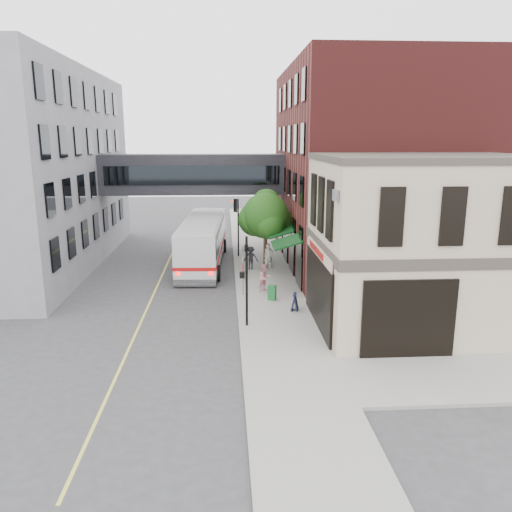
{
  "coord_description": "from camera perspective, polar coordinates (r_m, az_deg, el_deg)",
  "views": [
    {
      "loc": [
        -0.59,
        -21.27,
        9.2
      ],
      "look_at": [
        0.93,
        3.18,
        3.4
      ],
      "focal_mm": 35.0,
      "sensor_mm": 36.0,
      "label": 1
    }
  ],
  "objects": [
    {
      "name": "sandwich_board",
      "position": [
        27.01,
        4.45,
        -5.24
      ],
      "size": [
        0.46,
        0.6,
        0.95
      ],
      "primitive_type": "cube",
      "rotation": [
        0.0,
        0.0,
        -0.25
      ],
      "color": "black",
      "rests_on": "sidewalk_main"
    },
    {
      "name": "street_tree",
      "position": [
        35.01,
        1.05,
        4.62
      ],
      "size": [
        3.8,
        3.2,
        5.6
      ],
      "color": "#382619",
      "rests_on": "sidewalk_main"
    },
    {
      "name": "newspaper_box",
      "position": [
        28.66,
        1.86,
        -4.21
      ],
      "size": [
        0.53,
        0.5,
        0.84
      ],
      "primitive_type": "cube",
      "rotation": [
        0.0,
        0.0,
        -0.35
      ],
      "color": "#166228",
      "rests_on": "sidewalk_main"
    },
    {
      "name": "traffic_signal_far",
      "position": [
        38.73,
        -2.26,
        4.6
      ],
      "size": [
        0.53,
        0.28,
        4.5
      ],
      "color": "black",
      "rests_on": "sidewalk_main"
    },
    {
      "name": "lane_marking",
      "position": [
        32.89,
        -11.13,
        -3.17
      ],
      "size": [
        0.12,
        40.0,
        0.01
      ],
      "primitive_type": "cube",
      "color": "#D8CC4C",
      "rests_on": "ground"
    },
    {
      "name": "sidewalk_main",
      "position": [
        36.53,
        0.62,
        -1.15
      ],
      "size": [
        4.0,
        60.0,
        0.15
      ],
      "primitive_type": "cube",
      "color": "gray",
      "rests_on": "ground"
    },
    {
      "name": "pedestrian_a",
      "position": [
        35.24,
        1.43,
        -0.02
      ],
      "size": [
        0.79,
        0.67,
        1.85
      ],
      "primitive_type": "imported",
      "rotation": [
        0.0,
        0.0,
        0.41
      ],
      "color": "silver",
      "rests_on": "sidewalk_main"
    },
    {
      "name": "skyway_bridge",
      "position": [
        39.44,
        -7.14,
        9.29
      ],
      "size": [
        14.0,
        3.18,
        3.0
      ],
      "color": "black",
      "rests_on": "ground"
    },
    {
      "name": "ground",
      "position": [
        23.18,
        -1.83,
        -10.07
      ],
      "size": [
        120.0,
        120.0,
        0.0
      ],
      "primitive_type": "plane",
      "color": "#38383A",
      "rests_on": "ground"
    },
    {
      "name": "street_sign_pole",
      "position": [
        29.21,
        -1.51,
        -1.1
      ],
      "size": [
        0.08,
        0.75,
        3.0
      ],
      "color": "gray",
      "rests_on": "sidewalk_main"
    },
    {
      "name": "corner_building",
      "position": [
        25.65,
        18.42,
        1.41
      ],
      "size": [
        10.19,
        8.12,
        8.45
      ],
      "color": "tan",
      "rests_on": "ground"
    },
    {
      "name": "bus",
      "position": [
        37.11,
        -6.09,
        1.85
      ],
      "size": [
        3.48,
        12.52,
        3.34
      ],
      "color": "silver",
      "rests_on": "ground"
    },
    {
      "name": "brick_building",
      "position": [
        37.84,
        12.85,
        9.64
      ],
      "size": [
        13.76,
        18.0,
        14.0
      ],
      "color": "#531A1A",
      "rests_on": "ground"
    },
    {
      "name": "pedestrian_b",
      "position": [
        30.18,
        0.99,
        -2.49
      ],
      "size": [
        1.01,
        0.94,
        1.66
      ],
      "primitive_type": "imported",
      "rotation": [
        0.0,
        0.0,
        0.5
      ],
      "color": "pink",
      "rests_on": "sidewalk_main"
    },
    {
      "name": "traffic_signal_near",
      "position": [
        24.11,
        -1.15,
        -1.63
      ],
      "size": [
        0.44,
        0.22,
        4.6
      ],
      "color": "black",
      "rests_on": "sidewalk_main"
    },
    {
      "name": "pedestrian_c",
      "position": [
        35.14,
        -0.61,
        -0.22
      ],
      "size": [
        1.12,
        0.72,
        1.65
      ],
      "primitive_type": "imported",
      "rotation": [
        0.0,
        0.0,
        -0.1
      ],
      "color": "black",
      "rests_on": "sidewalk_main"
    }
  ]
}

